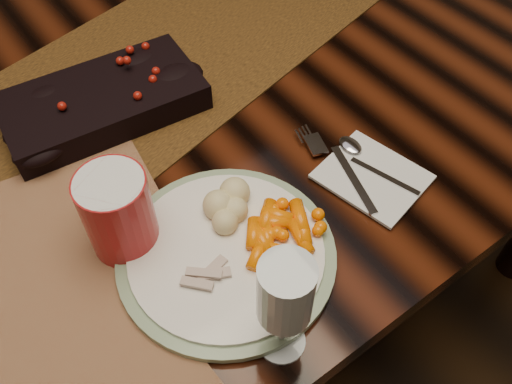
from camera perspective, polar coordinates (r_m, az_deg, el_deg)
floor at (r=1.52m, az=-6.53°, el=-12.43°), size 5.00×5.00×0.00m
dining_table at (r=1.20m, az=-8.13°, el=-4.58°), size 1.80×1.00×0.75m
table_runner at (r=0.99m, az=-10.91°, el=12.75°), size 1.90×0.81×0.00m
centerpiece at (r=0.90m, az=-15.93°, el=9.49°), size 0.32×0.19×0.06m
placemat_main at (r=0.77m, az=-24.13°, el=-7.54°), size 0.47×0.37×0.00m
dinner_plate at (r=0.71m, az=-3.14°, el=-6.48°), size 0.30×0.30×0.02m
baby_carrots at (r=0.70m, az=2.17°, el=-4.44°), size 0.12×0.11×0.02m
mashed_potatoes at (r=0.72m, az=-2.93°, el=-1.23°), size 0.09×0.08×0.04m
turkey_shreds at (r=0.68m, az=-5.13°, el=-9.10°), size 0.07×0.06×0.01m
napkin at (r=0.81m, az=12.14°, el=1.60°), size 0.15×0.17×0.00m
fork at (r=0.80m, az=9.20°, el=2.32°), size 0.07×0.17×0.00m
spoon at (r=0.82m, az=12.26°, el=2.65°), size 0.07×0.14×0.00m
red_cup at (r=0.70m, az=-14.28°, el=-2.16°), size 0.11×0.11×0.12m
wine_glass at (r=0.59m, az=2.97°, el=-12.29°), size 0.07×0.07×0.17m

